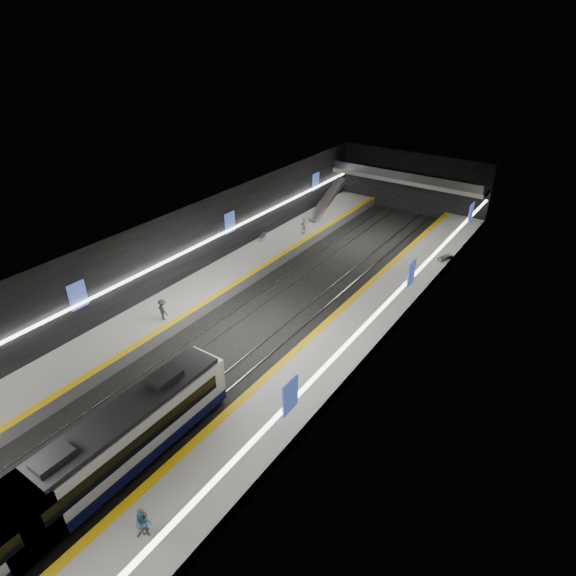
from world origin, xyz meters
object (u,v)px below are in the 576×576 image
Objects in this scene: escalator at (327,199)px; passenger_left_b at (163,310)px; bench_left_far at (263,237)px; bench_right_far at (445,258)px; passenger_right_a at (143,521)px; passenger_right_b at (143,525)px; passenger_left_a at (304,226)px; train at (18,519)px.

escalator reaches higher than passenger_left_b.
bench_left_far is 0.95× the size of bench_right_far.
passenger_right_a is 0.23m from passenger_right_b.
passenger_left_a is (-13.74, 35.77, 0.13)m from passenger_right_a.
passenger_right_a is (14.84, -42.95, -1.05)m from escalator.
passenger_left_a is at bearing 27.51° from bench_left_far.
escalator is 4.67× the size of passenger_right_b.
passenger_left_b reaches higher than bench_right_far.
train reaches higher than passenger_right_a.
escalator is 11.34m from bench_left_far.
escalator is (-10.00, 46.43, 0.70)m from train.
escalator is at bearing -2.28° from passenger_right_a.
passenger_left_a is (3.10, 3.85, 0.77)m from bench_left_far.
bench_left_far is at bearing -139.33° from bench_right_far.
passenger_left_a is at bearing -81.32° from escalator.
bench_left_far is 0.92× the size of passenger_left_b.
passenger_right_a is 0.89× the size of passenger_left_b.
train is at bearing -77.34° from bench_right_far.
passenger_left_b reaches higher than passenger_right_a.
bench_right_far is 1.08× the size of passenger_right_a.
bench_right_far is at bearing -5.20° from bench_left_far.
passenger_right_a is (16.84, -31.91, 0.63)m from bench_left_far.
bench_right_far is 0.94× the size of passenger_left_a.
passenger_right_a is (4.84, 3.48, -0.35)m from train.
train is at bearing 174.56° from passenger_right_b.
bench_left_far is at bearing 6.48° from passenger_right_a.
passenger_left_a is at bearing -78.84° from passenger_left_b.
passenger_right_b is (0.17, -0.16, 0.01)m from passenger_right_a.
passenger_left_b is (0.15, -21.92, -0.03)m from passenger_left_a.
escalator is 4.59× the size of bench_left_far.
passenger_left_a is (1.10, -7.19, -0.92)m from escalator.
passenger_right_a is at bearing 35.73° from train.
passenger_left_b is (-8.75, 17.33, -0.25)m from train.
bench_left_far is 1.02× the size of passenger_right_b.
escalator reaches higher than passenger_right_a.
passenger_left_b is at bearing 116.80° from train.
bench_left_far is 18.37m from passenger_left_b.
escalator is at bearing -173.23° from bench_right_far.
bench_left_far is at bearing -100.27° from escalator.
passenger_right_b is at bearing 39.39° from passenger_left_a.
bench_right_far is 1.07× the size of passenger_right_b.
train is 42.34m from bench_right_far.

